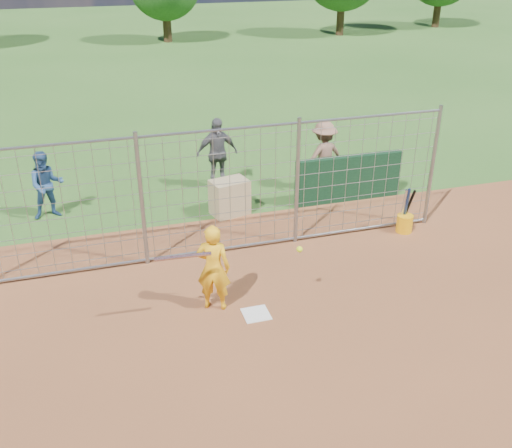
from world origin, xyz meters
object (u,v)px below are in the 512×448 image
object	(u,v)px
bystander_b	(217,154)
equipment_bin	(230,197)
bystander_a	(47,185)
bucket_with_bats	(405,221)
batter	(213,268)
bystander_c	(323,156)

from	to	relation	value
bystander_b	equipment_bin	world-z (taller)	bystander_b
bystander_a	bucket_with_bats	size ratio (longest dim) A/B	1.56
equipment_bin	bucket_with_bats	distance (m)	3.82
equipment_bin	bucket_with_bats	size ratio (longest dim) A/B	0.82
bystander_b	bucket_with_bats	bearing A→B (deg)	-53.14
bystander_b	bucket_with_bats	distance (m)	4.76
bystander_a	equipment_bin	xyz separation A→B (m)	(3.84, -0.99, -0.36)
bystander_a	bucket_with_bats	distance (m)	7.72
batter	equipment_bin	size ratio (longest dim) A/B	1.91
batter	bystander_c	world-z (taller)	bystander_c
bystander_a	bystander_c	size ratio (longest dim) A/B	0.89
batter	equipment_bin	xyz separation A→B (m)	(1.16, 3.46, -0.36)
bucket_with_bats	bystander_c	bearing A→B (deg)	106.07
bystander_b	bystander_c	world-z (taller)	bystander_b
bystander_b	bystander_c	bearing A→B (deg)	-24.41
bystander_b	bystander_c	distance (m)	2.58
bystander_c	batter	bearing A→B (deg)	38.35
bystander_c	equipment_bin	xyz separation A→B (m)	(-2.54, -0.72, -0.45)
batter	bucket_with_bats	bearing A→B (deg)	-137.84
bystander_a	bucket_with_bats	xyz separation A→B (m)	(7.14, -2.91, -0.51)
batter	equipment_bin	distance (m)	3.67
batter	bystander_c	xyz separation A→B (m)	(3.69, 4.18, 0.09)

